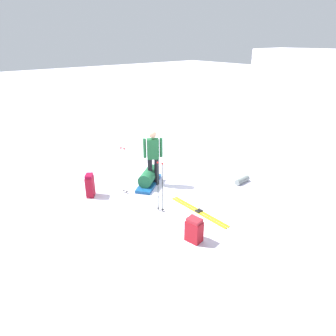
{
  "coord_description": "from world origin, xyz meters",
  "views": [
    {
      "loc": [
        6.05,
        -5.06,
        4.11
      ],
      "look_at": [
        0.0,
        0.0,
        0.7
      ],
      "focal_mm": 32.21,
      "sensor_mm": 36.0,
      "label": 1
    }
  ],
  "objects_px": {
    "backpack_bright": "(194,230)",
    "ski_poles_planted_far": "(124,169)",
    "ski_pair_near": "(199,211)",
    "ski_poles_planted_near": "(160,185)",
    "sleeping_mat_rolled": "(242,180)",
    "backpack_large_dark": "(90,185)",
    "skier_standing": "(153,155)",
    "gear_sled": "(149,178)"
  },
  "relations": [
    {
      "from": "ski_pair_near",
      "to": "ski_poles_planted_near",
      "type": "xyz_separation_m",
      "value": [
        -0.67,
        -0.72,
        0.74
      ]
    },
    {
      "from": "sleeping_mat_rolled",
      "to": "ski_poles_planted_near",
      "type": "bearing_deg",
      "value": -96.42
    },
    {
      "from": "backpack_large_dark",
      "to": "gear_sled",
      "type": "distance_m",
      "value": 1.75
    },
    {
      "from": "gear_sled",
      "to": "skier_standing",
      "type": "bearing_deg",
      "value": 58.27
    },
    {
      "from": "backpack_large_dark",
      "to": "backpack_bright",
      "type": "xyz_separation_m",
      "value": [
        3.34,
        0.79,
        -0.05
      ]
    },
    {
      "from": "ski_pair_near",
      "to": "gear_sled",
      "type": "relative_size",
      "value": 1.46
    },
    {
      "from": "backpack_large_dark",
      "to": "sleeping_mat_rolled",
      "type": "xyz_separation_m",
      "value": [
        2.23,
        3.96,
        -0.24
      ]
    },
    {
      "from": "skier_standing",
      "to": "sleeping_mat_rolled",
      "type": "distance_m",
      "value": 2.86
    },
    {
      "from": "skier_standing",
      "to": "ski_poles_planted_near",
      "type": "distance_m",
      "value": 1.57
    },
    {
      "from": "ski_poles_planted_far",
      "to": "ski_pair_near",
      "type": "bearing_deg",
      "value": 23.23
    },
    {
      "from": "skier_standing",
      "to": "backpack_bright",
      "type": "relative_size",
      "value": 3.01
    },
    {
      "from": "backpack_large_dark",
      "to": "ski_poles_planted_near",
      "type": "distance_m",
      "value": 2.19
    },
    {
      "from": "ski_poles_planted_near",
      "to": "ski_poles_planted_far",
      "type": "bearing_deg",
      "value": -173.06
    },
    {
      "from": "backpack_bright",
      "to": "gear_sled",
      "type": "distance_m",
      "value": 3.0
    },
    {
      "from": "ski_pair_near",
      "to": "ski_poles_planted_far",
      "type": "bearing_deg",
      "value": -156.77
    },
    {
      "from": "skier_standing",
      "to": "ski_pair_near",
      "type": "distance_m",
      "value": 2.22
    },
    {
      "from": "ski_poles_planted_near",
      "to": "ski_poles_planted_far",
      "type": "height_order",
      "value": "ski_poles_planted_far"
    },
    {
      "from": "gear_sled",
      "to": "ski_poles_planted_far",
      "type": "bearing_deg",
      "value": -89.67
    },
    {
      "from": "backpack_bright",
      "to": "gear_sled",
      "type": "height_order",
      "value": "backpack_bright"
    },
    {
      "from": "ski_poles_planted_far",
      "to": "sleeping_mat_rolled",
      "type": "height_order",
      "value": "ski_poles_planted_far"
    },
    {
      "from": "backpack_large_dark",
      "to": "gear_sled",
      "type": "height_order",
      "value": "backpack_large_dark"
    },
    {
      "from": "skier_standing",
      "to": "ski_poles_planted_far",
      "type": "distance_m",
      "value": 0.99
    },
    {
      "from": "skier_standing",
      "to": "ski_poles_planted_far",
      "type": "height_order",
      "value": "skier_standing"
    },
    {
      "from": "ski_pair_near",
      "to": "gear_sled",
      "type": "height_order",
      "value": "gear_sled"
    },
    {
      "from": "skier_standing",
      "to": "ski_pair_near",
      "type": "xyz_separation_m",
      "value": [
        2.01,
        -0.08,
        -0.94
      ]
    },
    {
      "from": "ski_pair_near",
      "to": "ski_poles_planted_near",
      "type": "relative_size",
      "value": 1.4
    },
    {
      "from": "skier_standing",
      "to": "ski_pair_near",
      "type": "height_order",
      "value": "skier_standing"
    },
    {
      "from": "ski_poles_planted_near",
      "to": "ski_poles_planted_far",
      "type": "relative_size",
      "value": 0.98
    },
    {
      "from": "backpack_bright",
      "to": "sleeping_mat_rolled",
      "type": "xyz_separation_m",
      "value": [
        -1.11,
        3.17,
        -0.19
      ]
    },
    {
      "from": "backpack_bright",
      "to": "backpack_large_dark",
      "type": "bearing_deg",
      "value": -166.67
    },
    {
      "from": "ski_poles_planted_near",
      "to": "ski_poles_planted_far",
      "type": "xyz_separation_m",
      "value": [
        -1.41,
        -0.17,
        0.02
      ]
    },
    {
      "from": "skier_standing",
      "to": "ski_poles_planted_near",
      "type": "xyz_separation_m",
      "value": [
        1.34,
        -0.8,
        -0.2
      ]
    },
    {
      "from": "backpack_large_dark",
      "to": "gear_sled",
      "type": "relative_size",
      "value": 0.51
    },
    {
      "from": "sleeping_mat_rolled",
      "to": "backpack_large_dark",
      "type": "bearing_deg",
      "value": -119.38
    },
    {
      "from": "backpack_bright",
      "to": "ski_poles_planted_near",
      "type": "bearing_deg",
      "value": 171.61
    },
    {
      "from": "backpack_bright",
      "to": "ski_poles_planted_far",
      "type": "height_order",
      "value": "ski_poles_planted_far"
    },
    {
      "from": "backpack_large_dark",
      "to": "ski_poles_planted_near",
      "type": "xyz_separation_m",
      "value": [
        1.9,
        1.0,
        0.43
      ]
    },
    {
      "from": "backpack_large_dark",
      "to": "backpack_bright",
      "type": "distance_m",
      "value": 3.43
    },
    {
      "from": "backpack_bright",
      "to": "ski_poles_planted_far",
      "type": "relative_size",
      "value": 0.41
    },
    {
      "from": "ski_poles_planted_near",
      "to": "ski_pair_near",
      "type": "bearing_deg",
      "value": 47.07
    },
    {
      "from": "skier_standing",
      "to": "backpack_large_dark",
      "type": "xyz_separation_m",
      "value": [
        -0.56,
        -1.81,
        -0.63
      ]
    },
    {
      "from": "backpack_bright",
      "to": "ski_poles_planted_near",
      "type": "distance_m",
      "value": 1.54
    }
  ]
}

